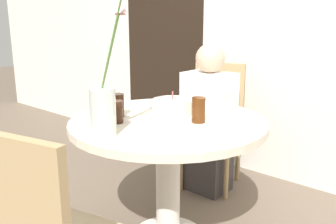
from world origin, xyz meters
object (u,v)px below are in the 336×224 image
Objects in this scene: chair_far_back at (215,117)px; drink_glass_1 at (118,105)px; side_plate at (178,130)px; drink_glass_2 at (198,110)px; birthday_cake at (173,107)px; drink_glass_0 at (116,112)px; person_boy at (208,124)px; flower_vase at (105,97)px.

drink_glass_1 is (0.01, -0.97, 0.27)m from chair_far_back.
drink_glass_2 is (-0.02, 0.19, 0.06)m from side_plate.
drink_glass_2 is (0.20, -0.03, 0.02)m from birthday_cake.
drink_glass_0 is at bearing -164.11° from side_plate.
chair_far_back reaches higher than side_plate.
chair_far_back is 1.01m from drink_glass_1.
person_boy is at bearing 87.74° from drink_glass_1.
drink_glass_1 is at bearing -178.51° from side_plate.
flower_vase is at bearing -96.59° from chair_far_back.
person_boy is (0.05, -0.15, -0.01)m from chair_far_back.
birthday_cake is 0.50m from flower_vase.
person_boy is at bearing 99.41° from flower_vase.
person_boy reaches higher than drink_glass_1.
flower_vase is 0.35m from drink_glass_1.
drink_glass_1 is (-0.20, -0.23, 0.02)m from birthday_cake.
drink_glass_2 is (0.18, 0.45, -0.11)m from flower_vase.
flower_vase is 1.16m from person_boy.
drink_glass_1 is 0.87m from person_boy.
birthday_cake is 0.31m from side_plate.
drink_glass_2 is at bearing -59.84° from person_boy.
chair_far_back is at bearing 100.37° from flower_vase.
drink_glass_1 is at bearing 129.55° from flower_vase.
person_boy is (-0.18, 1.08, -0.40)m from flower_vase.
side_plate is 0.20m from drink_glass_2.
birthday_cake is at bearing 91.66° from flower_vase.
chair_far_back reaches higher than birthday_cake.
chair_far_back reaches higher than drink_glass_1.
person_boy is (-0.38, 0.81, -0.22)m from side_plate.
birthday_cake is at bearing 69.70° from drink_glass_0.
chair_far_back is 1.09m from drink_glass_0.
drink_glass_1 is at bearing -130.91° from birthday_cake.
flower_vase is 0.50m from drink_glass_2.
drink_glass_1 is 0.12× the size of person_boy.
side_plate is at bearing -44.98° from birthday_cake.
flower_vase is (0.01, -0.48, 0.14)m from birthday_cake.
flower_vase is 0.25m from drink_glass_0.
chair_far_back is 1.07m from side_plate.
chair_far_back is 1.31m from flower_vase.
chair_far_back is at bearing 90.83° from drink_glass_1.
birthday_cake is 1.77× the size of drink_glass_1.
side_plate is 0.92m from person_boy.
side_plate is at bearing 1.49° from drink_glass_1.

